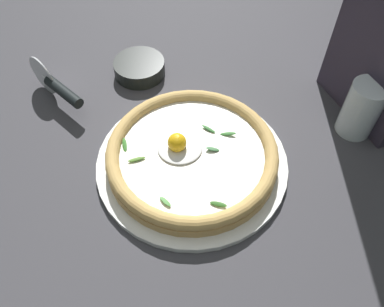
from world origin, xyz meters
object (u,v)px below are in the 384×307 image
Objects in this scene: side_bowl at (139,68)px; drinking_glass at (360,112)px; pizza at (192,154)px; pizza_cutter at (57,86)px.

drinking_glass is (-0.42, 0.18, 0.03)m from side_bowl.
drinking_glass is at bearing -167.79° from pizza.
pizza_cutter is 0.58m from drinking_glass.
side_bowl is 0.88× the size of pizza_cutter.
side_bowl is at bearing -68.33° from pizza.
side_bowl is at bearing -23.88° from drinking_glass.
pizza_cutter is (0.16, 0.08, 0.03)m from side_bowl.
side_bowl is 0.99× the size of drinking_glass.
drinking_glass reaches higher than side_bowl.
drinking_glass is (-0.32, -0.07, 0.02)m from pizza.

